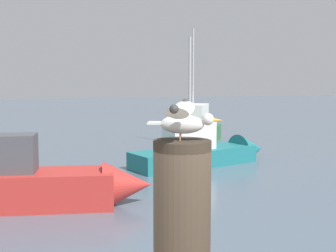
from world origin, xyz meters
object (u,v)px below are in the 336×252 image
(boat_green, at_px, (199,131))
(seagull, at_px, (183,119))
(boat_red, at_px, (30,184))
(boat_teal, at_px, (209,151))
(mooring_post, at_px, (182,242))

(boat_green, bearing_deg, seagull, -111.43)
(boat_green, relative_size, boat_red, 0.96)
(seagull, distance_m, boat_green, 17.73)
(seagull, relative_size, boat_teal, 0.10)
(boat_red, height_order, boat_teal, boat_teal)
(mooring_post, relative_size, boat_green, 0.20)
(seagull, bearing_deg, boat_teal, 66.83)
(mooring_post, xyz_separation_m, seagull, (0.00, -0.00, 0.66))
(boat_green, bearing_deg, mooring_post, -111.44)
(boat_red, bearing_deg, mooring_post, -84.81)
(boat_green, xyz_separation_m, boat_red, (-7.17, -8.26, -0.01))
(mooring_post, bearing_deg, boat_teal, 66.81)
(boat_red, bearing_deg, seagull, -84.79)
(mooring_post, height_order, boat_green, boat_green)
(seagull, distance_m, boat_teal, 12.98)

